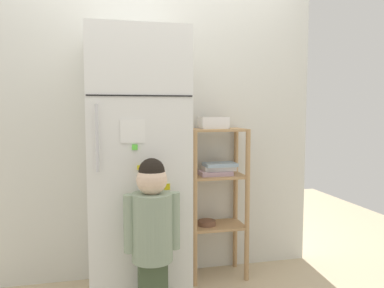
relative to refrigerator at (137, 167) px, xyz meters
name	(u,v)px	position (x,y,z in m)	size (l,w,h in m)	color
kitchen_wall_back	(152,128)	(0.15, 0.34, 0.25)	(2.62, 0.03, 2.32)	silver
refrigerator	(137,167)	(0.00, 0.00, 0.00)	(0.65, 0.66, 1.82)	white
child_standing	(152,227)	(0.04, -0.44, -0.29)	(0.33, 0.24, 1.02)	#45553A
pantry_shelf_unit	(216,187)	(0.62, 0.17, -0.20)	(0.44, 0.29, 1.16)	tan
fruit_bin	(213,123)	(0.60, 0.18, 0.29)	(0.21, 0.15, 0.09)	white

